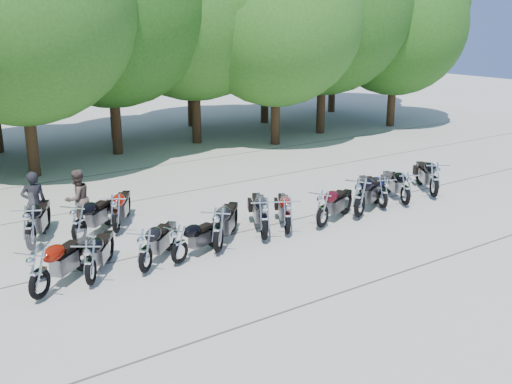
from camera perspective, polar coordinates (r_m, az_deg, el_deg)
ground at (r=16.11m, az=3.05°, el=-4.99°), size 90.00×90.00×0.00m
tree_3 at (r=23.77m, az=-21.81°, el=16.35°), size 8.70×8.70×10.67m
tree_5 at (r=28.62m, az=-6.02°, el=17.69°), size 9.04×9.04×11.10m
tree_6 at (r=28.19m, az=1.94°, el=16.24°), size 8.00×8.00×9.82m
tree_7 at (r=31.23m, az=6.49°, el=17.22°), size 8.79×8.79×10.79m
tree_8 at (r=34.04m, az=13.22°, el=15.28°), size 7.53×7.53×9.25m
tree_12 at (r=30.38m, az=-13.90°, el=15.63°), size 7.88×7.88×9.67m
tree_13 at (r=33.36m, az=-6.42°, el=16.55°), size 8.31×8.31×10.20m
tree_14 at (r=34.30m, az=0.86°, el=16.29°), size 8.02×8.02×9.84m
motorcycle_0 at (r=13.55m, az=-20.01°, el=-7.19°), size 2.31×2.07×1.35m
motorcycle_1 at (r=13.92m, az=-15.53°, el=-6.39°), size 1.80×2.18×1.24m
motorcycle_2 at (r=14.27m, az=-10.52°, el=-5.42°), size 2.10×2.01×1.26m
motorcycle_3 at (r=14.68m, az=-7.32°, el=-4.87°), size 2.12×1.35×1.15m
motorcycle_4 at (r=15.21m, az=-3.62°, el=-3.52°), size 2.25×2.29×1.39m
motorcycle_5 at (r=16.00m, az=0.77°, el=-2.45°), size 1.84×2.54×1.40m
motorcycle_6 at (r=16.48m, az=3.00°, el=-2.19°), size 1.73×2.23×1.25m
motorcycle_7 at (r=17.08m, az=6.37°, el=-1.52°), size 2.37×1.56×1.29m
motorcycle_8 at (r=18.05m, az=9.88°, el=-0.42°), size 2.63×1.87×1.45m
motorcycle_9 at (r=19.10m, az=12.01°, el=0.02°), size 1.41×2.22×1.21m
motorcycle_10 at (r=19.60m, az=14.09°, el=0.39°), size 1.62×2.32×1.27m
motorcycle_11 at (r=20.67m, az=16.66°, el=1.22°), size 2.07×2.49×1.42m
motorcycle_12 at (r=16.36m, az=-20.74°, el=-3.11°), size 1.80×2.57×1.41m
motorcycle_13 at (r=16.53m, az=-16.54°, el=-2.74°), size 2.20×1.99×1.29m
motorcycle_14 at (r=17.00m, az=-13.22°, el=-1.93°), size 1.82×2.33×1.31m
rider_0 at (r=17.60m, az=-20.38°, el=-1.03°), size 0.73×0.54×1.82m
rider_1 at (r=17.86m, az=-16.64°, el=-0.62°), size 1.02×0.92×1.71m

